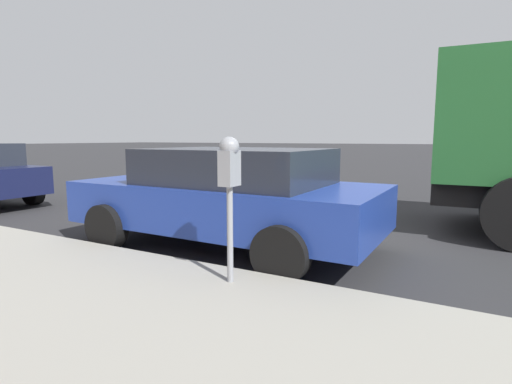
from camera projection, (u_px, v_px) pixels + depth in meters
name	position (u px, v px, depth m)	size (l,w,h in m)	color
ground_plane	(292.00, 234.00, 6.42)	(220.00, 220.00, 0.00)	#2B2B2D
parking_meter	(230.00, 173.00, 3.80)	(0.21, 0.19, 1.42)	gray
car_blue	(229.00, 195.00, 5.62)	(2.22, 4.35, 1.40)	navy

